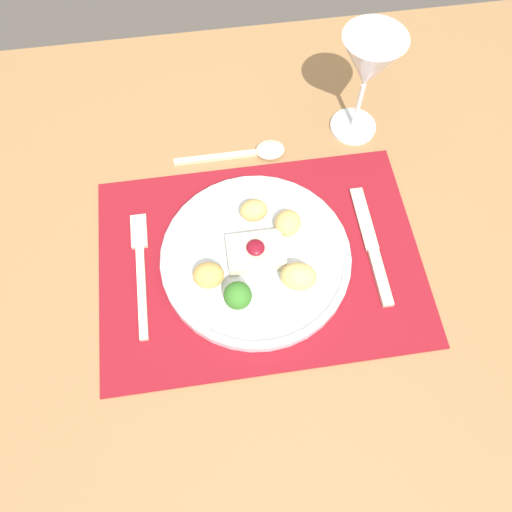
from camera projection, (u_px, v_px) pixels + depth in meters
ground_plane at (258, 376)px, 1.43m from camera, size 8.00×8.00×0.00m
dining_table at (260, 283)px, 0.82m from camera, size 1.54×1.00×0.77m
placemat at (260, 260)px, 0.74m from camera, size 0.47×0.34×0.00m
dinner_plate at (256, 258)px, 0.72m from camera, size 0.28×0.28×0.07m
fork at (141, 264)px, 0.73m from camera, size 0.02×0.20×0.01m
knife at (373, 252)px, 0.74m from camera, size 0.02×0.20×0.01m
spoon at (256, 152)px, 0.82m from camera, size 0.18×0.04×0.01m
wine_glass_near at (369, 66)px, 0.73m from camera, size 0.09×0.09×0.19m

